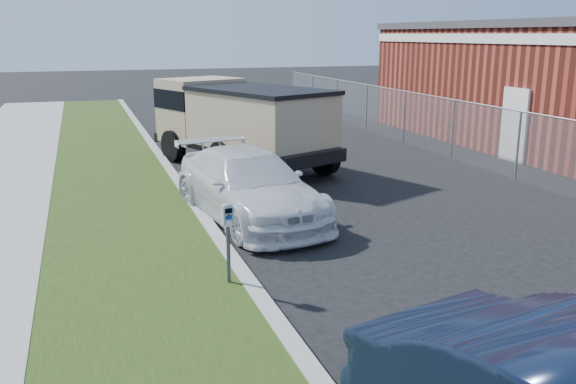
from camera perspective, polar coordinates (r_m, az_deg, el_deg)
name	(u,v)px	position (r m, az deg, el deg)	size (l,w,h in m)	color
ground	(382,254)	(10.82, 8.80, -5.79)	(120.00, 120.00, 0.00)	black
streetside	(46,249)	(11.58, -21.71, -4.97)	(6.12, 50.00, 0.15)	gray
chainlink_fence	(454,118)	(19.42, 15.23, 6.74)	(0.06, 30.06, 30.00)	slate
parking_meter	(228,226)	(8.97, -5.66, -3.18)	(0.18, 0.13, 1.23)	#3F4247
white_wagon	(249,185)	(12.64, -3.68, 0.66)	(1.96, 4.83, 1.40)	silver
dump_truck	(237,119)	(17.66, -4.77, 6.79)	(4.41, 6.57, 2.42)	black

